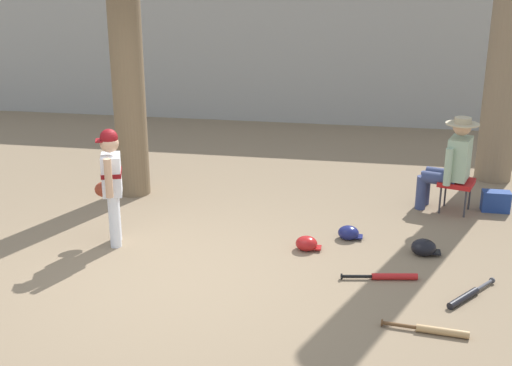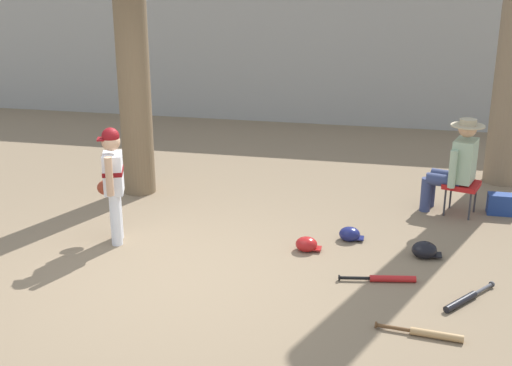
{
  "view_description": "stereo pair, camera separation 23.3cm",
  "coord_description": "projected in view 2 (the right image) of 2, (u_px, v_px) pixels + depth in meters",
  "views": [
    {
      "loc": [
        1.82,
        -5.71,
        3.01
      ],
      "look_at": [
        0.64,
        0.81,
        0.75
      ],
      "focal_mm": 46.52,
      "sensor_mm": 36.0,
      "label": 1
    },
    {
      "loc": [
        2.05,
        -5.67,
        3.01
      ],
      "look_at": [
        0.64,
        0.81,
        0.75
      ],
      "focal_mm": 46.52,
      "sensor_mm": 36.0,
      "label": 2
    }
  ],
  "objects": [
    {
      "name": "young_ballplayer",
      "position": [
        113.0,
        178.0,
        7.19
      ],
      "size": [
        0.45,
        0.56,
        1.31
      ],
      "color": "white",
      "rests_on": "ground"
    },
    {
      "name": "handbag_beside_stool",
      "position": [
        502.0,
        204.0,
        8.16
      ],
      "size": [
        0.34,
        0.18,
        0.26
      ],
      "primitive_type": "cube",
      "rotation": [
        0.0,
        0.0,
        -0.01
      ],
      "color": "navy",
      "rests_on": "ground"
    },
    {
      "name": "concrete_back_wall",
      "position": [
        290.0,
        55.0,
        12.53
      ],
      "size": [
        18.0,
        0.36,
        2.54
      ],
      "primitive_type": "cube",
      "color": "#9E9E99",
      "rests_on": "ground"
    },
    {
      "name": "ground_plane",
      "position": [
        176.0,
        275.0,
        6.62
      ],
      "size": [
        60.0,
        60.0,
        0.0
      ],
      "primitive_type": "plane",
      "color": "#7F6B51"
    },
    {
      "name": "bat_red_barrel",
      "position": [
        387.0,
        279.0,
        6.48
      ],
      "size": [
        0.75,
        0.19,
        0.07
      ],
      "color": "red",
      "rests_on": "ground"
    },
    {
      "name": "bat_wood_tan",
      "position": [
        429.0,
        334.0,
        5.53
      ],
      "size": [
        0.73,
        0.14,
        0.07
      ],
      "color": "tan",
      "rests_on": "ground"
    },
    {
      "name": "folding_stool",
      "position": [
        462.0,
        186.0,
        8.09
      ],
      "size": [
        0.5,
        0.5,
        0.41
      ],
      "color": "red",
      "rests_on": "ground"
    },
    {
      "name": "seated_spectator",
      "position": [
        456.0,
        163.0,
        8.05
      ],
      "size": [
        0.68,
        0.53,
        1.2
      ],
      "color": "navy",
      "rests_on": "ground"
    },
    {
      "name": "batting_helmet_red",
      "position": [
        307.0,
        244.0,
        7.17
      ],
      "size": [
        0.28,
        0.22,
        0.16
      ],
      "color": "#A81919",
      "rests_on": "ground"
    },
    {
      "name": "batting_helmet_black",
      "position": [
        425.0,
        250.0,
        7.0
      ],
      "size": [
        0.32,
        0.24,
        0.18
      ],
      "color": "black",
      "rests_on": "ground"
    },
    {
      "name": "bat_black_composite",
      "position": [
        464.0,
        300.0,
        6.08
      ],
      "size": [
        0.51,
        0.64,
        0.07
      ],
      "color": "black",
      "rests_on": "ground"
    },
    {
      "name": "batting_helmet_navy",
      "position": [
        350.0,
        234.0,
        7.43
      ],
      "size": [
        0.28,
        0.21,
        0.16
      ],
      "color": "navy",
      "rests_on": "ground"
    }
  ]
}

